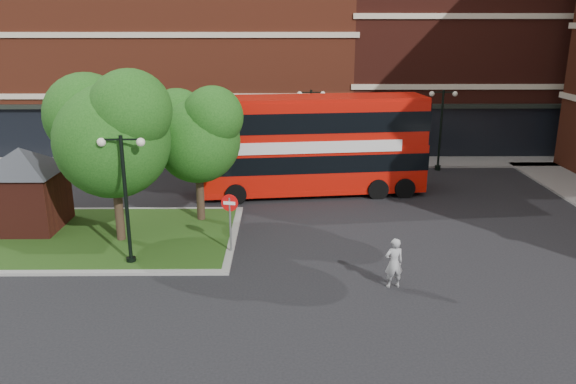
{
  "coord_description": "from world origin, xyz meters",
  "views": [
    {
      "loc": [
        0.27,
        -19.52,
        8.8
      ],
      "look_at": [
        0.49,
        3.12,
        2.0
      ],
      "focal_mm": 35.0,
      "sensor_mm": 36.0,
      "label": 1
    }
  ],
  "objects_px": {
    "bus": "(311,139)",
    "woman": "(394,263)",
    "car_silver": "(253,156)",
    "car_white": "(370,154)"
  },
  "relations": [
    {
      "from": "woman",
      "to": "bus",
      "type": "bearing_deg",
      "value": -89.19
    },
    {
      "from": "bus",
      "to": "car_silver",
      "type": "height_order",
      "value": "bus"
    },
    {
      "from": "bus",
      "to": "woman",
      "type": "distance_m",
      "value": 11.72
    },
    {
      "from": "car_silver",
      "to": "car_white",
      "type": "xyz_separation_m",
      "value": [
        7.61,
        0.0,
        0.11
      ]
    },
    {
      "from": "bus",
      "to": "car_white",
      "type": "relative_size",
      "value": 2.79
    },
    {
      "from": "bus",
      "to": "car_silver",
      "type": "relative_size",
      "value": 3.42
    },
    {
      "from": "bus",
      "to": "woman",
      "type": "xyz_separation_m",
      "value": [
        2.32,
        -11.3,
        -2.1
      ]
    },
    {
      "from": "woman",
      "to": "car_white",
      "type": "height_order",
      "value": "woman"
    },
    {
      "from": "car_white",
      "to": "bus",
      "type": "bearing_deg",
      "value": 141.35
    },
    {
      "from": "car_white",
      "to": "woman",
      "type": "bearing_deg",
      "value": 168.21
    }
  ]
}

